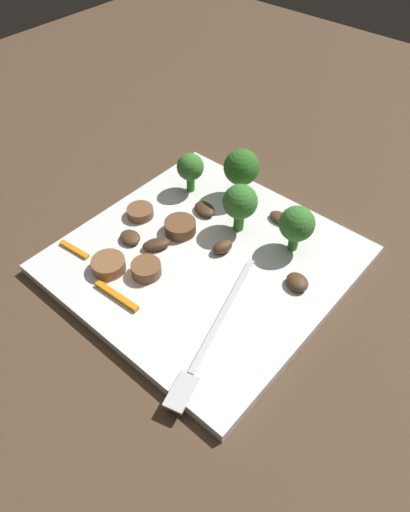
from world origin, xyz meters
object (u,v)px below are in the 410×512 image
at_px(plate, 205,260).
at_px(mushroom_2, 205,209).
at_px(mushroom_5, 130,237).
at_px(sausage_slice_0, 109,265).
at_px(broccoli_floret_0, 297,225).
at_px(mushroom_4, 223,247).
at_px(mushroom_0, 280,218).
at_px(sausage_slice_2, 180,227).
at_px(mushroom_3, 156,244).
at_px(sausage_slice_1, 146,269).
at_px(broccoli_floret_1, 237,201).
at_px(pepper_strip_2, 117,296).
at_px(fork, 211,338).
at_px(sausage_slice_3, 140,212).
at_px(broccoli_floret_2, 241,168).
at_px(pepper_strip_1, 74,250).
at_px(broccoli_floret_3, 190,168).
at_px(mushroom_1, 297,282).

distance_m(plate, mushroom_2, 0.07).
bearing_deg(mushroom_5, sausage_slice_0, 18.82).
xyz_separation_m(broccoli_floret_0, mushroom_4, (0.05, -0.05, -0.03)).
bearing_deg(mushroom_0, mushroom_5, -37.96).
bearing_deg(mushroom_2, sausage_slice_2, 1.80).
bearing_deg(mushroom_4, mushroom_3, -53.03).
relative_size(sausage_slice_1, mushroom_5, 1.22).
distance_m(broccoli_floret_0, broccoli_floret_1, 0.07).
relative_size(broccoli_floret_0, pepper_strip_2, 0.99).
xyz_separation_m(fork, broccoli_floret_1, (-0.13, -0.08, 0.04)).
height_order(mushroom_0, mushroom_5, same).
relative_size(sausage_slice_3, mushroom_4, 1.30).
height_order(sausage_slice_1, mushroom_4, sausage_slice_1).
bearing_deg(sausage_slice_3, sausage_slice_2, 102.53).
xyz_separation_m(broccoli_floret_1, mushroom_5, (0.09, -0.07, -0.03)).
xyz_separation_m(broccoli_floret_2, pepper_strip_1, (0.19, -0.08, -0.04)).
bearing_deg(broccoli_floret_3, mushroom_5, 5.00).
height_order(sausage_slice_3, mushroom_0, sausage_slice_3).
bearing_deg(sausage_slice_3, fork, 66.63).
height_order(broccoli_floret_0, pepper_strip_2, broccoli_floret_0).
relative_size(broccoli_floret_2, mushroom_4, 2.66).
height_order(sausage_slice_1, mushroom_3, sausage_slice_1).
bearing_deg(pepper_strip_2, plate, 164.02).
relative_size(plate, mushroom_5, 10.93).
xyz_separation_m(sausage_slice_0, mushroom_2, (-0.13, 0.02, -0.00)).
xyz_separation_m(fork, mushroom_1, (-0.10, 0.02, 0.00)).
relative_size(sausage_slice_0, mushroom_4, 1.49).
bearing_deg(mushroom_4, sausage_slice_2, -82.31).
bearing_deg(sausage_slice_3, broccoli_floret_3, 171.02).
bearing_deg(pepper_strip_2, sausage_slice_0, -120.24).
height_order(broccoli_floret_0, mushroom_3, broccoli_floret_0).
distance_m(sausage_slice_3, mushroom_1, 0.20).
xyz_separation_m(fork, mushroom_2, (-0.13, -0.12, 0.00)).
bearing_deg(sausage_slice_1, fork, 80.37).
relative_size(plate, mushroom_4, 11.72).
xyz_separation_m(sausage_slice_2, pepper_strip_1, (0.10, -0.07, -0.01)).
height_order(broccoli_floret_0, mushroom_4, broccoli_floret_0).
height_order(broccoli_floret_1, sausage_slice_2, broccoli_floret_1).
bearing_deg(plate, sausage_slice_2, -103.12).
height_order(plate, sausage_slice_2, sausage_slice_2).
bearing_deg(mushroom_4, mushroom_0, 167.30).
xyz_separation_m(sausage_slice_1, mushroom_0, (-0.16, 0.06, -0.00)).
height_order(broccoli_floret_2, broccoli_floret_3, broccoli_floret_2).
height_order(broccoli_floret_0, mushroom_5, broccoli_floret_0).
height_order(mushroom_4, mushroom_5, mushroom_4).
distance_m(broccoli_floret_0, sausage_slice_0, 0.20).
bearing_deg(sausage_slice_2, plate, 76.88).
distance_m(mushroom_3, mushroom_4, 0.07).
xyz_separation_m(sausage_slice_0, mushroom_0, (-0.18, 0.09, -0.00)).
height_order(sausage_slice_0, sausage_slice_3, sausage_slice_0).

